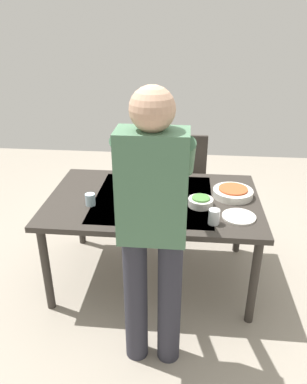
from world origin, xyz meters
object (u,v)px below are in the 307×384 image
(chair_near, at_px, (186,176))
(water_cup_near_right, at_px, (90,200))
(dinner_plate_near, at_px, (168,183))
(dinner_plate_far, at_px, (239,217))
(wine_glass_left, at_px, (120,185))
(serving_bowl_pasta, at_px, (233,192))
(person_server, at_px, (153,223))
(wine_bottle, at_px, (123,202))
(dining_table, at_px, (153,206))
(water_cup_near_left, at_px, (214,217))
(side_bowl_salad, at_px, (201,201))
(water_cup_far_left, at_px, (144,212))

(chair_near, distance_m, water_cup_near_right, 1.26)
(dinner_plate_near, height_order, dinner_plate_far, same)
(wine_glass_left, height_order, serving_bowl_pasta, wine_glass_left)
(person_server, bearing_deg, water_cup_near_right, -50.13)
(wine_glass_left, bearing_deg, wine_bottle, 104.43)
(person_server, distance_m, dinner_plate_near, 1.07)
(dining_table, bearing_deg, dinner_plate_near, -109.16)
(wine_glass_left, xyz_separation_m, water_cup_near_left, (-0.68, 0.32, -0.05))
(water_cup_near_right, height_order, dinner_plate_far, water_cup_near_right)
(dining_table, distance_m, wine_glass_left, 0.30)
(person_server, bearing_deg, serving_bowl_pasta, -121.61)
(dining_table, distance_m, water_cup_near_left, 0.56)
(wine_bottle, xyz_separation_m, dinner_plate_far, (-0.78, -0.06, -0.10))
(side_bowl_salad, distance_m, dinner_plate_near, 0.45)
(water_cup_far_left, relative_size, dinner_plate_near, 0.46)
(water_cup_near_right, xyz_separation_m, dinner_plate_near, (-0.54, -0.43, -0.04))
(wine_bottle, height_order, water_cup_far_left, wine_bottle)
(wine_bottle, bearing_deg, dining_table, -120.94)
(person_server, bearing_deg, side_bowl_salad, -112.42)
(wine_bottle, bearing_deg, water_cup_near_right, -28.63)
(wine_glass_left, xyz_separation_m, water_cup_far_left, (-0.22, 0.30, -0.05))
(wine_glass_left, bearing_deg, serving_bowl_pasta, -172.86)
(person_server, relative_size, water_cup_near_right, 19.36)
(wine_bottle, bearing_deg, side_bowl_salad, -158.41)
(chair_near, relative_size, serving_bowl_pasta, 3.03)
(wine_bottle, bearing_deg, person_server, 117.89)
(chair_near, height_order, dinner_plate_far, chair_near)
(dining_table, bearing_deg, side_bowl_salad, 165.64)
(chair_near, bearing_deg, water_cup_near_right, 57.01)
(chair_near, relative_size, water_cup_near_right, 10.43)
(wine_glass_left, relative_size, dinner_plate_near, 0.66)
(serving_bowl_pasta, distance_m, side_bowl_salad, 0.30)
(wine_glass_left, bearing_deg, dinner_plate_near, -139.32)
(dining_table, height_order, water_cup_near_right, water_cup_near_right)
(person_server, xyz_separation_m, water_cup_near_right, (0.51, -0.61, -0.19))
(person_server, bearing_deg, dinner_plate_near, -91.48)
(person_server, distance_m, water_cup_near_right, 0.82)
(serving_bowl_pasta, bearing_deg, person_server, 58.39)
(chair_near, xyz_separation_m, water_cup_near_left, (-0.20, 1.22, 0.25))
(wine_glass_left, height_order, water_cup_near_left, wine_glass_left)
(chair_near, height_order, wine_glass_left, chair_near)
(wine_glass_left, bearing_deg, dinner_plate_far, 165.78)
(side_bowl_salad, bearing_deg, serving_bowl_pasta, -144.52)
(chair_near, xyz_separation_m, wine_glass_left, (0.48, 0.91, 0.30))
(wine_bottle, distance_m, wine_glass_left, 0.29)
(water_cup_near_left, relative_size, water_cup_near_right, 1.18)
(water_cup_near_left, distance_m, dinner_plate_near, 0.70)
(water_cup_near_right, xyz_separation_m, dinner_plate_far, (-1.05, 0.08, -0.04))
(water_cup_near_left, relative_size, dinner_plate_far, 0.45)
(wine_bottle, distance_m, water_cup_far_left, 0.16)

